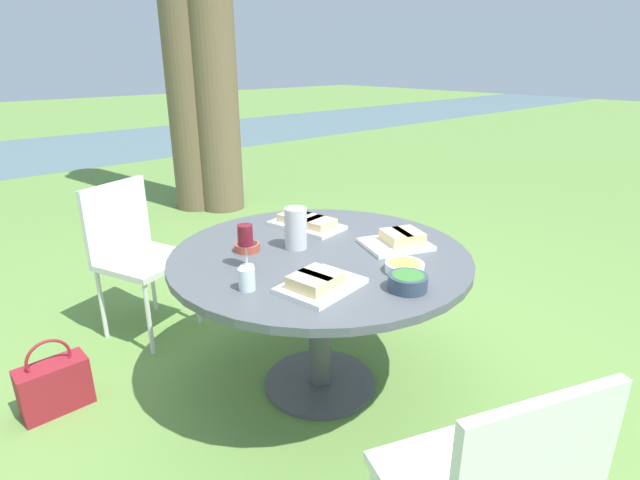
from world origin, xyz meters
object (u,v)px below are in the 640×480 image
(water_pitcher, at_px, (296,228))
(chair_near_left, at_px, (134,247))
(wine_glass, at_px, (245,237))
(handbag, at_px, (54,385))
(dining_table, at_px, (320,273))

(water_pitcher, bearing_deg, chair_near_left, 109.95)
(wine_glass, bearing_deg, chair_near_left, 93.89)
(chair_near_left, relative_size, handbag, 2.42)
(wine_glass, bearing_deg, water_pitcher, 6.50)
(chair_near_left, bearing_deg, handbag, -143.84)
(dining_table, relative_size, chair_near_left, 1.54)
(dining_table, relative_size, wine_glass, 7.27)
(water_pitcher, distance_m, wine_glass, 0.30)
(handbag, bearing_deg, dining_table, -33.41)
(chair_near_left, height_order, wine_glass, wine_glass)
(dining_table, distance_m, handbag, 1.34)
(wine_glass, bearing_deg, dining_table, -13.74)
(dining_table, bearing_deg, wine_glass, 166.26)
(water_pitcher, bearing_deg, wine_glass, -173.50)
(dining_table, relative_size, handbag, 3.73)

